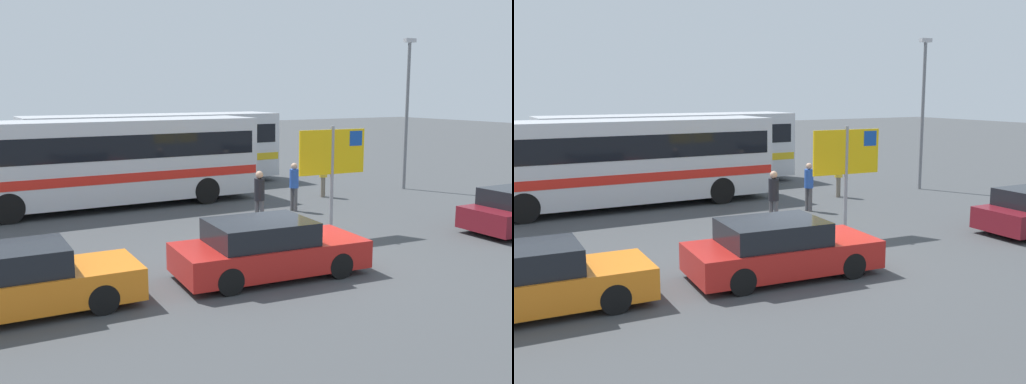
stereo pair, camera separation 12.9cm
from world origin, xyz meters
TOP-DOWN VIEW (x-y plane):
  - ground at (0.00, 0.00)m, footprint 120.00×120.00m
  - bus_front_coach at (-1.76, 9.33)m, footprint 11.19×2.63m
  - bus_rear_coach at (1.48, 12.93)m, footprint 11.19×2.63m
  - ferry_sign at (2.95, 1.98)m, footprint 2.20×0.20m
  - car_orange at (-6.19, -0.26)m, footprint 4.60×1.85m
  - car_red at (-0.81, -0.57)m, footprint 4.50×2.22m
  - pedestrian_crossing_lot at (6.38, 7.17)m, footprint 0.32×0.32m
  - pedestrian_by_bus at (3.82, 5.38)m, footprint 0.32×0.32m
  - pedestrian_near_sign at (1.45, 3.72)m, footprint 0.32×0.32m
  - lamp_post_right_side at (10.60, 7.04)m, footprint 0.56×0.20m

SIDE VIEW (x-z plane):
  - ground at x=0.00m, z-range 0.00..0.00m
  - car_orange at x=-6.19m, z-range -0.03..1.30m
  - car_red at x=-0.81m, z-range -0.03..1.30m
  - pedestrian_crossing_lot at x=6.38m, z-range 0.14..1.79m
  - pedestrian_by_bus at x=3.82m, z-range 0.15..1.87m
  - pedestrian_near_sign at x=1.45m, z-range 0.17..1.95m
  - bus_front_coach at x=-1.76m, z-range 0.20..3.37m
  - bus_rear_coach at x=1.48m, z-range 0.20..3.37m
  - ferry_sign at x=2.95m, z-range 0.73..3.93m
  - lamp_post_right_side at x=10.60m, z-range 0.32..6.67m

